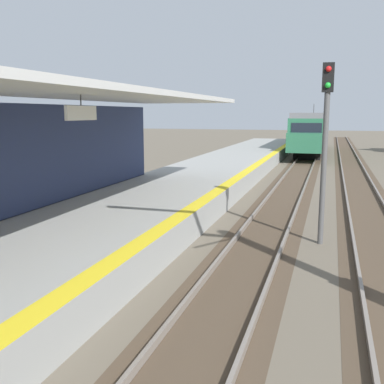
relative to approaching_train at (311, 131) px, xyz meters
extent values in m
cube|color=#999993|center=(-4.40, -31.32, -1.73)|extent=(5.00, 80.00, 0.90)
cube|color=yellow|center=(-2.15, -31.32, -1.27)|extent=(0.50, 80.00, 0.01)
cube|color=silver|center=(-4.50, -36.98, 2.17)|extent=(4.40, 24.00, 0.16)
cube|color=white|center=(-4.10, -34.98, 1.64)|extent=(0.08, 1.40, 0.36)
cylinder|color=#333333|center=(-4.10, -34.98, 1.96)|extent=(0.03, 0.03, 0.27)
cube|color=#4C3D2D|center=(0.00, -27.32, -2.17)|extent=(2.34, 120.00, 0.01)
cube|color=slate|center=(-0.72, -27.32, -2.09)|extent=(0.08, 120.00, 0.15)
cube|color=slate|center=(0.72, -27.32, -2.09)|extent=(0.08, 120.00, 0.15)
cube|color=#4C3D2D|center=(3.40, -27.32, -2.17)|extent=(2.34, 120.00, 0.01)
cube|color=slate|center=(2.68, -27.32, -2.09)|extent=(0.08, 120.00, 0.15)
cube|color=#286647|center=(0.00, 0.38, -0.11)|extent=(2.90, 18.00, 2.70)
cube|color=slate|center=(0.00, 0.38, 1.46)|extent=(2.67, 18.00, 0.44)
cube|color=black|center=(0.00, -8.64, 0.30)|extent=(2.32, 0.06, 1.21)
cube|color=#286647|center=(0.00, -9.42, -0.58)|extent=(2.78, 1.60, 1.49)
cube|color=black|center=(1.46, 0.38, 0.30)|extent=(0.04, 15.84, 0.86)
cylinder|color=#333333|center=(0.00, 3.98, 2.13)|extent=(0.06, 0.06, 0.90)
cube|color=black|center=(0.00, -5.47, -1.82)|extent=(2.17, 2.20, 0.72)
cube|color=black|center=(0.00, 6.23, -1.82)|extent=(2.17, 2.20, 0.72)
cylinder|color=#4C4C4C|center=(1.73, -31.58, 0.02)|extent=(0.16, 0.16, 4.40)
cube|color=black|center=(1.73, -31.58, 2.62)|extent=(0.32, 0.24, 0.80)
sphere|color=red|center=(1.73, -31.72, 2.84)|extent=(0.16, 0.16, 0.16)
sphere|color=green|center=(1.73, -31.72, 2.40)|extent=(0.16, 0.16, 0.16)
camera|label=1|loc=(1.90, -45.12, 1.64)|focal=42.41mm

